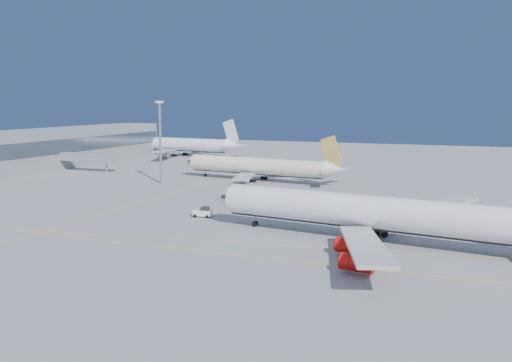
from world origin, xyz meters
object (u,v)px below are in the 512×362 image
airliner_third (180,145)px  pushback_tug (203,212)px  airliner_virgin (377,214)px  light_mast (160,135)px  airliner_etihad (259,166)px

airliner_third → pushback_tug: airliner_third is taller
airliner_virgin → light_mast: bearing=154.9°
airliner_etihad → light_mast: 33.11m
airliner_etihad → pushback_tug: (9.17, -58.65, -3.65)m
airliner_virgin → airliner_etihad: airliner_virgin is taller
pushback_tug → airliner_etihad: bearing=91.5°
airliner_virgin → airliner_third: bearing=139.4°
airliner_virgin → airliner_etihad: bearing=134.8°
airliner_etihad → airliner_third: bearing=143.2°
airliner_etihad → light_mast: light_mast is taller
airliner_third → airliner_virgin: bearing=-42.9°
airliner_third → light_mast: light_mast is taller
airliner_virgin → airliner_etihad: 83.43m
airliner_virgin → pushback_tug: airliner_virgin is taller
airliner_virgin → airliner_third: (-114.32, 133.41, 0.09)m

